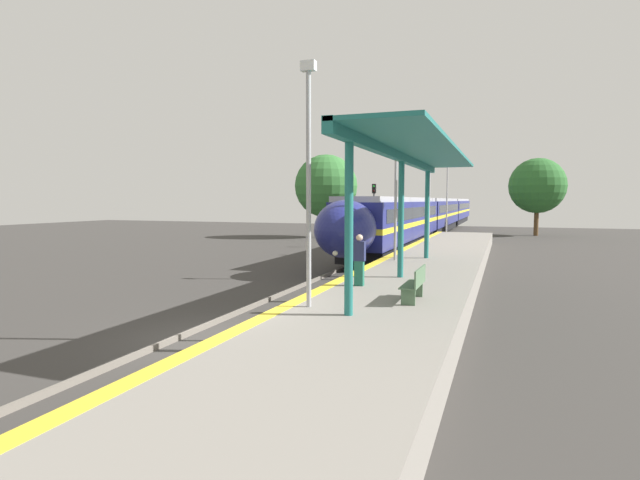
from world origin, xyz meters
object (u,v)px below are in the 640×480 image
Objects in this scene: lamppost_mid at (396,183)px; lamppost_far at (429,189)px; person_waiting at (359,259)px; railway_signal at (374,209)px; lamppost_near at (309,170)px; lamppost_farthest at (447,191)px; train at (434,214)px; platform_bench at (416,283)px.

lamppost_far is at bearing 90.00° from lamppost_mid.
railway_signal is at bearing 103.03° from person_waiting.
lamppost_farthest is (0.00, 31.17, 0.00)m from lamppost_near.
lamppost_mid is (2.44, -31.66, 2.14)m from train.
lamppost_mid is 20.78m from lamppost_farthest.
lamppost_near and lamppost_mid have the same top height.
lamppost_mid is at bearing 92.74° from person_waiting.
lamppost_farthest is at bearing 90.00° from lamppost_far.
lamppost_mid is 1.00× the size of lamppost_farthest.
lamppost_near is 1.00× the size of lamppost_mid.
lamppost_far is (0.00, 20.78, 0.00)m from lamppost_near.
person_waiting is at bearing -85.89° from train.
lamppost_far is at bearing 91.10° from person_waiting.
lamppost_far is at bearing 90.00° from lamppost_near.
lamppost_near is (4.71, -25.19, 1.40)m from railway_signal.
lamppost_farthest is (0.00, 10.39, 0.00)m from lamppost_far.
lamppost_mid is at bearing -85.59° from train.
train is 40.70m from platform_bench.
lamppost_near is 1.00× the size of lamppost_far.
lamppost_near is at bearing -95.59° from person_waiting.
person_waiting is 0.27× the size of lamppost_near.
lamppost_near is at bearing -90.00° from lamppost_mid.
railway_signal is 6.60m from lamppost_far.
lamppost_mid is at bearing -90.00° from lamppost_farthest.
platform_bench is at bearing -83.21° from train.
lamppost_farthest is (0.00, 20.78, 0.00)m from lamppost_mid.
train is at bearing 102.64° from lamppost_farthest.
lamppost_farthest reaches higher than person_waiting.
train is 11.09× the size of lamppost_farthest.
lamppost_far reaches higher than train.
person_waiting is (-2.04, 1.77, 0.35)m from platform_bench.
lamppost_far is (2.44, -21.27, 2.14)m from train.
train is 11.09× the size of lamppost_near.
platform_bench is 1.00× the size of person_waiting.
train is at bearing 82.34° from railway_signal.
lamppost_mid is (-2.37, 8.75, 2.92)m from platform_bench.
railway_signal is 15.59m from lamppost_mid.
railway_signal is 0.80× the size of lamppost_near.
railway_signal is (-5.04, 21.78, 1.17)m from person_waiting.
railway_signal is at bearing 107.64° from lamppost_mid.
platform_bench is at bearing -74.84° from lamppost_mid.
person_waiting is 0.27× the size of lamppost_farthest.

